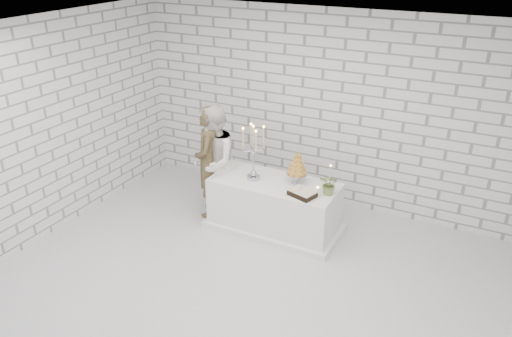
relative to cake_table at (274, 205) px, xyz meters
name	(u,v)px	position (x,y,z in m)	size (l,w,h in m)	color
ground	(243,282)	(0.20, -1.33, -0.38)	(6.00, 5.00, 0.01)	silver
ceiling	(239,35)	(0.20, -1.33, 2.62)	(6.00, 5.00, 0.01)	white
wall_back	(321,110)	(0.20, 1.17, 1.12)	(6.00, 0.01, 3.00)	white
wall_front	(73,304)	(0.20, -3.83, 1.12)	(6.00, 0.01, 3.00)	white
wall_left	(48,129)	(-2.80, -1.33, 1.12)	(0.01, 5.00, 3.00)	white
cake_table	(274,205)	(0.00, 0.00, 0.00)	(1.80, 0.80, 0.75)	white
groom	(209,162)	(-1.07, -0.03, 0.48)	(0.62, 0.41, 1.71)	#3A2F1D
bride	(213,162)	(-0.99, -0.01, 0.48)	(0.84, 0.65, 1.72)	white
candelabra	(253,153)	(-0.31, -0.06, 0.78)	(0.33, 0.33, 0.81)	#A8A7B2
croquembouche	(297,168)	(0.29, 0.12, 0.61)	(0.30, 0.30, 0.46)	#A06F28
chocolate_cake	(302,193)	(0.51, -0.21, 0.42)	(0.34, 0.24, 0.08)	black
pillar_candle	(317,192)	(0.68, -0.12, 0.44)	(0.08, 0.08, 0.12)	white
extra_taper	(330,177)	(0.74, 0.19, 0.54)	(0.06, 0.06, 0.32)	beige
flowers	(330,184)	(0.80, 0.00, 0.52)	(0.26, 0.23, 0.29)	#4A6133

